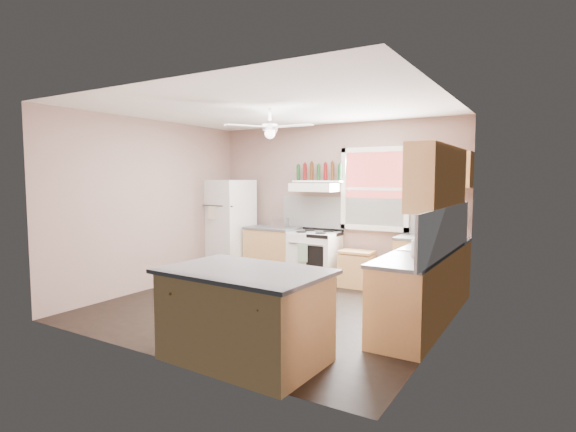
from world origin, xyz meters
The scene contains 32 objects.
floor centered at (0.00, 0.00, 0.00)m, with size 4.50×4.50×0.00m, color black.
ceiling centered at (0.00, 0.00, 2.70)m, with size 4.50×4.50×0.00m, color white.
wall_back centered at (0.00, 2.02, 1.35)m, with size 4.50×0.05×2.70m, color #866960.
wall_right centered at (2.27, 0.00, 1.35)m, with size 0.05×4.00×2.70m, color #866960.
wall_left centered at (-2.27, 0.00, 1.35)m, with size 0.05×4.00×2.70m, color #866960.
backsplash_back centered at (0.45, 1.99, 1.18)m, with size 2.90×0.03×0.55m, color white.
backsplash_right centered at (2.23, 0.30, 1.18)m, with size 0.03×2.60×0.55m, color white.
window_view centered at (0.75, 1.98, 1.60)m, with size 1.00×0.02×1.20m, color maroon.
window_frame centered at (0.75, 1.96, 1.60)m, with size 1.16×0.07×1.36m, color white.
refrigerator centered at (-1.93, 1.55, 0.87)m, with size 0.74×0.72×1.74m, color white.
base_cabinet_left centered at (-1.06, 1.70, 0.43)m, with size 0.90×0.60×0.86m, color tan.
counter_left centered at (-1.06, 1.70, 0.88)m, with size 0.92×0.62×0.04m, color #4D4D4F.
toaster centered at (-0.85, 1.60, 0.99)m, with size 0.28×0.16×0.18m, color silver.
stove centered at (-0.20, 1.70, 0.43)m, with size 0.79×0.64×0.86m, color white.
range_hood centered at (-0.23, 1.75, 1.62)m, with size 0.78×0.50×0.14m, color white.
bottle_shelf centered at (-0.23, 1.87, 1.72)m, with size 0.90×0.26×0.03m, color white.
cart centered at (0.56, 1.71, 0.27)m, with size 0.54×0.36×0.54m, color tan.
base_cabinet_corner centered at (1.75, 1.70, 0.43)m, with size 1.00×0.60×0.86m, color tan.
base_cabinet_right centered at (1.95, 0.30, 0.43)m, with size 0.60×2.20×0.86m, color tan.
counter_corner centered at (1.75, 1.70, 0.88)m, with size 1.02×0.62×0.04m, color #4D4D4F.
counter_right centered at (1.94, 0.30, 0.88)m, with size 0.62×2.22×0.04m, color #4D4D4F.
sink centered at (1.94, 0.50, 0.90)m, with size 0.55×0.45×0.03m, color silver.
faucet centered at (2.10, 0.50, 0.97)m, with size 0.03×0.03×0.14m, color silver.
upper_cabinet_right centered at (2.08, 0.50, 1.78)m, with size 0.33×1.80×0.76m, color tan.
upper_cabinet_corner centered at (1.95, 1.83, 1.90)m, with size 0.60×0.33×0.52m, color tan.
paper_towel centered at (2.07, 1.86, 1.25)m, with size 0.12×0.12×0.26m, color white.
island centered at (0.75, -1.60, 0.43)m, with size 1.50×0.95×0.86m, color tan.
island_top centered at (0.75, -1.60, 0.88)m, with size 1.59×1.04×0.04m, color #4D4D4F.
ceiling_fan_hub centered at (0.00, 0.00, 2.45)m, with size 0.20×0.20×0.08m, color white.
soap_bottle centered at (1.98, -0.07, 1.03)m, with size 0.10×0.10×0.26m, color silver.
red_caddy centered at (1.94, 0.98, 0.95)m, with size 0.18×0.12×0.10m, color #AF190F.
wine_bottles centered at (-0.23, 1.87, 1.88)m, with size 0.86×0.06×0.31m.
Camera 1 is at (3.31, -5.04, 1.78)m, focal length 28.00 mm.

